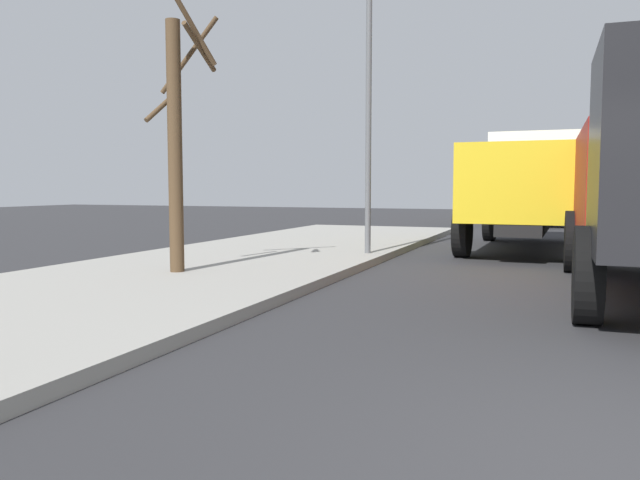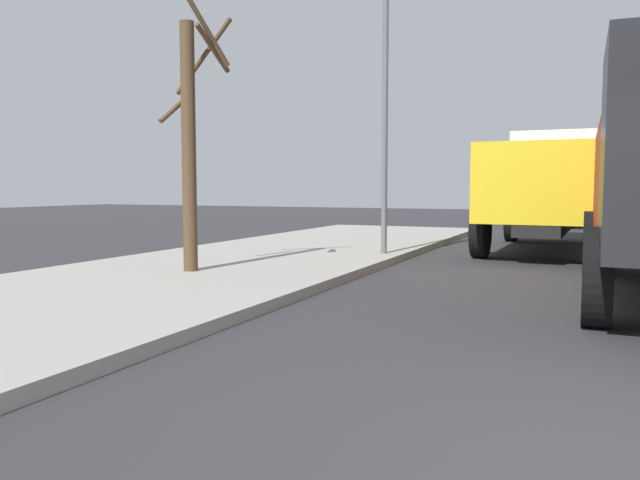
# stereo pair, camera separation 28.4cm
# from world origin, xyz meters

# --- Properties ---
(dump_truck_yellow) EXTENTS (7.05, 2.93, 3.00)m
(dump_truck_yellow) POSITION_xyz_m (12.89, 1.34, 1.61)
(dump_truck_yellow) COLOR gold
(dump_truck_yellow) RESTS_ON ground
(dump_truck_orange) EXTENTS (7.10, 3.05, 3.00)m
(dump_truck_orange) POSITION_xyz_m (23.99, 1.47, 1.61)
(dump_truck_orange) COLOR orange
(dump_truck_orange) RESTS_ON ground
(bare_tree) EXTENTS (1.26, 1.25, 4.58)m
(bare_tree) POSITION_xyz_m (5.26, 6.45, 2.36)
(bare_tree) COLOR #4C3823
(bare_tree) RESTS_ON sidewalk_curb
(street_light_pole) EXTENTS (0.12, 0.12, 6.71)m
(street_light_pole) POSITION_xyz_m (9.13, 4.40, 3.51)
(street_light_pole) COLOR #595B5E
(street_light_pole) RESTS_ON sidewalk_curb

